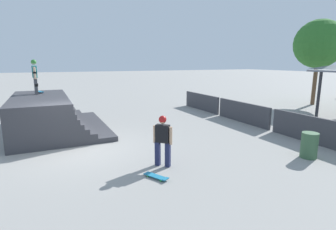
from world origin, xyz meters
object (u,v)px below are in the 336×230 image
at_px(skateboard_on_ground, 157,176).
at_px(trash_bin, 309,145).
at_px(skater_on_deck, 35,74).
at_px(bystander_walking, 163,137).
at_px(skateboard_on_deck, 40,92).
at_px(tree_far_back, 319,44).

distance_m(skateboard_on_ground, trash_bin, 5.22).
xyz_separation_m(skater_on_deck, trash_bin, (8.44, 8.09, -2.12)).
bearing_deg(skateboard_on_ground, bystander_walking, 117.56).
bearing_deg(trash_bin, skateboard_on_deck, -138.42).
distance_m(skateboard_on_deck, tree_far_back, 18.43).
height_order(skateboard_on_deck, tree_far_back, tree_far_back).
height_order(bystander_walking, tree_far_back, tree_far_back).
relative_size(bystander_walking, trash_bin, 1.84).
bearing_deg(trash_bin, tree_far_back, 125.83).
distance_m(bystander_walking, trash_bin, 4.89).
relative_size(skateboard_on_deck, skateboard_on_ground, 1.12).
bearing_deg(skateboard_on_deck, tree_far_back, 71.43).
relative_size(skateboard_on_ground, tree_far_back, 0.13).
bearing_deg(trash_bin, bystander_walking, -106.82).
bearing_deg(skater_on_deck, trash_bin, 43.20).
distance_m(skateboard_on_ground, tree_far_back, 17.32).
xyz_separation_m(skater_on_deck, bystander_walking, (7.03, 3.43, -1.62)).
relative_size(skateboard_on_deck, tree_far_back, 0.14).
bearing_deg(tree_far_back, bystander_walking, -68.14).
bearing_deg(skater_on_deck, bystander_walking, 25.44).
xyz_separation_m(tree_far_back, trash_bin, (7.37, -10.21, -3.93)).
distance_m(skater_on_deck, skateboard_on_ground, 8.66).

